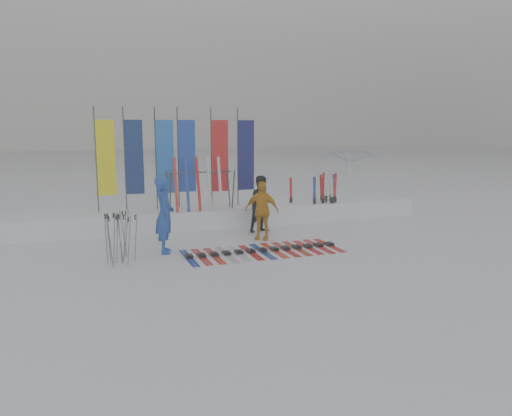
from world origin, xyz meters
name	(u,v)px	position (x,y,z in m)	size (l,w,h in m)	color
ground	(271,259)	(0.00, 0.00, 0.00)	(120.00, 120.00, 0.00)	white
snow_bank	(219,215)	(0.00, 4.60, 0.30)	(14.00, 1.60, 0.60)	white
person_blue	(164,215)	(-2.32, 1.48, 0.99)	(0.72, 0.47, 1.98)	#1D46AA
person_black	(262,204)	(0.91, 3.01, 0.87)	(0.84, 0.66, 1.73)	black
person_yellow	(262,210)	(0.54, 2.08, 0.84)	(0.98, 0.41, 1.67)	orange
tent_canopy	(350,179)	(5.50, 5.65, 1.21)	(2.64, 2.69, 2.42)	white
ski_row	(262,250)	(0.05, 0.71, 0.04)	(4.04, 1.70, 0.07)	#162999
pole_cluster	(120,238)	(-3.48, 0.92, 0.60)	(0.74, 0.92, 1.22)	#595B60
feather_flags	(177,157)	(-1.33, 4.79, 2.24)	(5.04, 0.27, 3.20)	#383A3F
ski_rack	(200,185)	(-0.71, 4.20, 1.38)	(2.04, 0.80, 1.23)	#383A3F
upright_skis	(323,197)	(3.64, 4.25, 0.78)	(1.74, 0.83, 1.68)	navy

